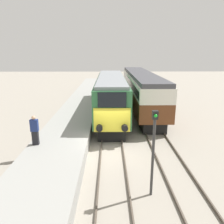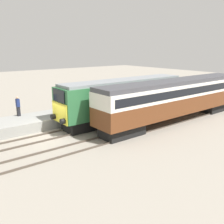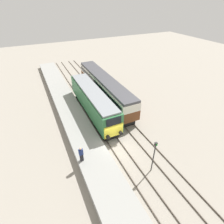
# 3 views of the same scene
# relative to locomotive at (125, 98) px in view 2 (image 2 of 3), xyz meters

# --- Properties ---
(ground_plane) EXTENTS (120.00, 120.00, 0.00)m
(ground_plane) POSITION_rel_locomotive_xyz_m (0.00, -7.91, -2.24)
(ground_plane) COLOR gray
(platform_left) EXTENTS (3.50, 50.00, 0.91)m
(platform_left) POSITION_rel_locomotive_xyz_m (-3.30, 0.09, -1.79)
(platform_left) COLOR gray
(platform_left) RESTS_ON ground_plane
(rails_near_track) EXTENTS (1.51, 60.00, 0.14)m
(rails_near_track) POSITION_rel_locomotive_xyz_m (0.00, -2.91, -2.17)
(rails_near_track) COLOR #4C4238
(rails_near_track) RESTS_ON ground_plane
(rails_far_track) EXTENTS (1.50, 60.00, 0.14)m
(rails_far_track) POSITION_rel_locomotive_xyz_m (3.40, -2.91, -2.17)
(rails_far_track) COLOR #4C4238
(rails_far_track) RESTS_ON ground_plane
(locomotive) EXTENTS (2.70, 14.28, 4.02)m
(locomotive) POSITION_rel_locomotive_xyz_m (0.00, 0.00, 0.00)
(locomotive) COLOR black
(locomotive) RESTS_ON ground_plane
(passenger_carriage) EXTENTS (2.75, 17.96, 4.04)m
(passenger_carriage) POSITION_rel_locomotive_xyz_m (3.40, 3.59, 0.21)
(passenger_carriage) COLOR black
(passenger_carriage) RESTS_ON ground_plane
(person_on_platform) EXTENTS (0.44, 0.26, 1.79)m
(person_on_platform) POSITION_rel_locomotive_xyz_m (-4.59, -8.77, -0.44)
(person_on_platform) COLOR black
(person_on_platform) RESTS_ON platform_left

